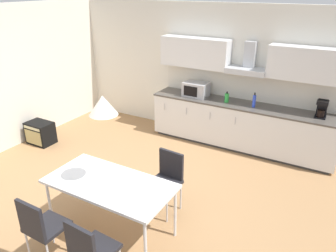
% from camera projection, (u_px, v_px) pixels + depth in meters
% --- Properties ---
extents(ground_plane, '(8.71, 8.14, 0.02)m').
position_uv_depth(ground_plane, '(127.00, 195.00, 5.00)').
color(ground_plane, '#9E754C').
extents(wall_back, '(6.97, 0.10, 2.65)m').
position_uv_depth(wall_back, '(205.00, 71.00, 6.67)').
color(wall_back, silver).
rests_on(wall_back, ground_plane).
extents(kitchen_counter, '(3.52, 0.64, 0.88)m').
position_uv_depth(kitchen_counter, '(240.00, 125.00, 6.31)').
color(kitchen_counter, '#333333').
rests_on(kitchen_counter, ground_plane).
extents(backsplash_tile, '(3.50, 0.02, 0.52)m').
position_uv_depth(backsplash_tile, '(248.00, 87.00, 6.27)').
color(backsplash_tile, silver).
rests_on(backsplash_tile, kitchen_counter).
extents(upper_wall_cabinets, '(3.50, 0.40, 0.56)m').
position_uv_depth(upper_wall_cabinets, '(248.00, 58.00, 5.92)').
color(upper_wall_cabinets, silver).
extents(microwave, '(0.48, 0.35, 0.28)m').
position_uv_depth(microwave, '(196.00, 89.00, 6.52)').
color(microwave, '#ADADB2').
rests_on(microwave, kitchen_counter).
extents(coffee_maker, '(0.18, 0.19, 0.30)m').
position_uv_depth(coffee_maker, '(322.00, 109.00, 5.48)').
color(coffee_maker, black).
rests_on(coffee_maker, kitchen_counter).
extents(bottle_blue, '(0.06, 0.06, 0.27)m').
position_uv_depth(bottle_blue, '(254.00, 101.00, 5.95)').
color(bottle_blue, blue).
rests_on(bottle_blue, kitchen_counter).
extents(bottle_green, '(0.08, 0.08, 0.21)m').
position_uv_depth(bottle_green, '(227.00, 98.00, 6.20)').
color(bottle_green, green).
rests_on(bottle_green, kitchen_counter).
extents(dining_table, '(1.58, 0.79, 0.75)m').
position_uv_depth(dining_table, '(110.00, 186.00, 3.97)').
color(dining_table, white).
rests_on(dining_table, ground_plane).
extents(chair_near_right, '(0.42, 0.42, 0.87)m').
position_uv_depth(chair_near_right, '(89.00, 248.00, 3.26)').
color(chair_near_right, black).
rests_on(chair_near_right, ground_plane).
extents(chair_near_left, '(0.41, 0.41, 0.87)m').
position_uv_depth(chair_near_left, '(40.00, 225.00, 3.58)').
color(chair_near_left, black).
rests_on(chair_near_left, ground_plane).
extents(chair_far_right, '(0.43, 0.43, 0.87)m').
position_uv_depth(chair_far_right, '(167.00, 176.00, 4.49)').
color(chair_far_right, black).
rests_on(chair_far_right, ground_plane).
extents(guitar_amp, '(0.52, 0.37, 0.44)m').
position_uv_depth(guitar_amp, '(40.00, 133.00, 6.53)').
color(guitar_amp, black).
rests_on(guitar_amp, ground_plane).
extents(pendant_lamp, '(0.32, 0.32, 0.22)m').
position_uv_depth(pendant_lamp, '(103.00, 105.00, 3.56)').
color(pendant_lamp, silver).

